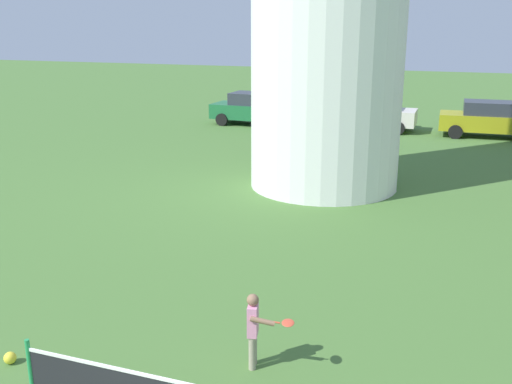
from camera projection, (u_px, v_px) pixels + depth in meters
player_far at (255, 326)px, 8.51m from camera, size 0.75×0.39×1.17m
stray_ball at (10, 358)px, 8.75m from camera, size 0.18×0.18×0.18m
parked_car_green at (257, 108)px, 28.73m from camera, size 4.42×2.00×1.56m
parked_car_cream at (369, 113)px, 27.43m from camera, size 4.28×1.89×1.56m
parked_car_mustard at (493, 119)px, 25.64m from camera, size 4.48×2.00×1.56m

